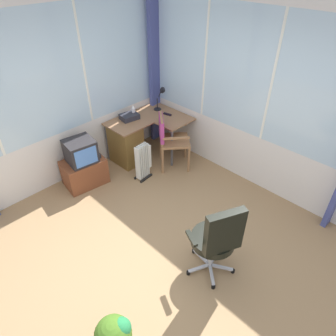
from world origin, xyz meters
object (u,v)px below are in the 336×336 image
tv_on_stand (83,165)px  desk_lamp (162,95)px  desk (129,141)px  tv_remote (167,114)px  space_heater (144,161)px  potted_plant (114,335)px  paper_tray (129,117)px  spray_bottle (134,111)px  office_chair (218,238)px  wooden_armchair (167,135)px

tv_on_stand → desk_lamp: bearing=-0.6°
desk → tv_remote: (0.71, -0.24, 0.34)m
space_heater → potted_plant: space_heater is taller
paper_tray → space_heater: size_ratio=0.48×
tv_on_stand → space_heater: 0.95m
space_heater → desk: bearing=74.1°
tv_remote → spray_bottle: bearing=129.6°
tv_remote → office_chair: size_ratio=0.14×
paper_tray → space_heater: (-0.30, -0.67, -0.45)m
tv_remote → office_chair: office_chair is taller
tv_remote → paper_tray: (-0.57, 0.35, 0.03)m
desk → desk_lamp: size_ratio=3.03×
tv_remote → space_heater: 1.01m
desk → paper_tray: (0.14, 0.11, 0.38)m
spray_bottle → potted_plant: 3.52m
tv_remote → wooden_armchair: size_ratio=0.16×
space_heater → desk_lamp: bearing=28.9°
office_chair → space_heater: office_chair is taller
tv_remote → office_chair: (-1.54, -2.28, -0.12)m
paper_tray → wooden_armchair: wooden_armchair is taller
desk → spray_bottle: spray_bottle is taller
desk → office_chair: bearing=-108.2°
spray_bottle → tv_on_stand: spray_bottle is taller
space_heater → paper_tray: bearing=65.9°
desk_lamp → tv_remote: size_ratio=2.78×
spray_bottle → space_heater: (-0.41, -0.68, -0.51)m
office_chair → potted_plant: (-1.32, 0.14, -0.35)m
office_chair → potted_plant: 1.38m
desk → tv_remote: bearing=-18.9°
wooden_armchair → desk_lamp: bearing=51.8°
spray_bottle → wooden_armchair: (0.10, -0.72, -0.21)m
desk_lamp → wooden_armchair: desk_lamp is taller
tv_remote → tv_on_stand: size_ratio=0.19×
spray_bottle → potted_plant: size_ratio=0.47×
tv_remote → office_chair: 2.76m
tv_remote → wooden_armchair: (-0.36, -0.36, -0.12)m
desk_lamp → tv_on_stand: bearing=179.4°
tv_remote → spray_bottle: spray_bottle is taller
spray_bottle → tv_remote: bearing=-38.2°
desk_lamp → desk: bearing=178.3°
desk → tv_remote: size_ratio=8.41×
tv_remote → space_heater: size_ratio=0.24×
desk → desk_lamp: (0.80, -0.02, 0.61)m
potted_plant → office_chair: bearing=-5.8°
desk_lamp → office_chair: (-1.64, -2.50, -0.38)m
paper_tray → tv_on_stand: bearing=-173.9°
spray_bottle → paper_tray: size_ratio=0.72×
wooden_armchair → office_chair: office_chair is taller
desk → tv_on_stand: (-0.93, -0.00, -0.04)m
desk → wooden_armchair: bearing=-60.0°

